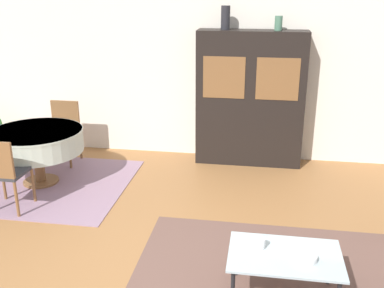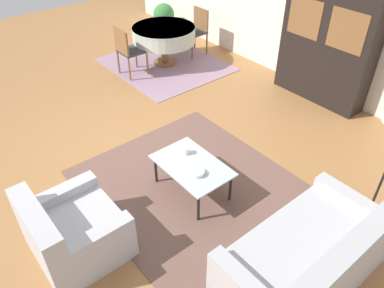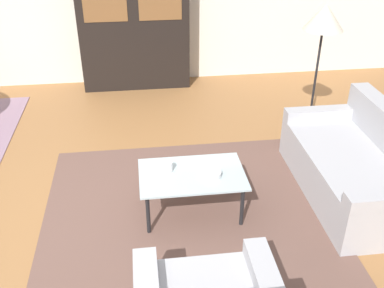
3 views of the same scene
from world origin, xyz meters
The scene contains 11 objects.
wall_back centered at (0.00, 3.63, 1.35)m, with size 10.00×0.06×2.70m.
dining_rug centered at (-2.00, 2.08, 0.01)m, with size 2.34×2.04×0.01m.
coffee_table centered at (1.20, 0.16, 0.40)m, with size 0.97×0.63×0.43m.
display_cabinet centered at (0.76, 3.38, 1.00)m, with size 1.59×0.41×2.01m.
dining_table centered at (-2.05, 2.11, 0.62)m, with size 1.25×1.25×0.76m.
dining_chair_near centered at (-2.05, 1.27, 0.54)m, with size 0.44×0.44×0.93m.
dining_chair_far centered at (-2.05, 2.95, 0.54)m, with size 0.44×0.44×0.93m.
cup centered at (0.99, 0.24, 0.48)m, with size 0.09×0.09×0.09m.
bowl centered at (1.38, 0.10, 0.46)m, with size 0.17×0.17×0.05m.
vase_tall centered at (0.37, 3.38, 2.17)m, with size 0.13×0.13×0.33m.
vase_short centered at (1.11, 3.38, 2.11)m, with size 0.11×0.11×0.20m.
Camera 1 is at (0.94, -3.22, 2.61)m, focal length 42.00 mm.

